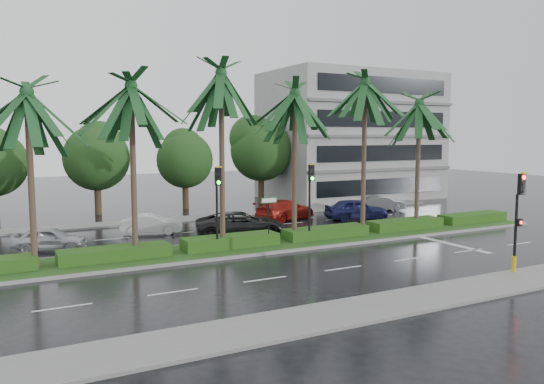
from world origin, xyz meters
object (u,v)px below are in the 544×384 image
car_white (151,224)px  car_blue (356,209)px  signal_median_left (218,196)px  street_sign (269,209)px  car_darkgrey (242,224)px  signal_near (518,218)px  car_grey (382,203)px  car_red (285,210)px  car_silver (50,239)px

car_white → car_blue: 14.57m
signal_median_left → street_sign: 3.13m
signal_median_left → car_darkgrey: (3.00, 3.74, -2.24)m
signal_near → car_grey: 19.95m
car_darkgrey → signal_median_left: bearing=158.1°
signal_median_left → car_blue: bearing=24.2°
signal_near → car_red: 18.11m
signal_near → street_sign: 12.11m
signal_near → car_grey: (7.60, 18.35, -1.89)m
street_sign → car_silver: (-10.50, 4.79, -1.49)m
street_sign → car_grey: bearing=30.1°
signal_near → car_white: bearing=124.2°
signal_near → car_red: (-1.50, 17.96, -1.77)m
signal_near → car_darkgrey: bearing=117.5°
car_blue → car_grey: bearing=-43.4°
car_grey → street_sign: bearing=131.2°
signal_near → car_blue: 15.92m
car_darkgrey → street_sign: bearing=-163.1°
car_red → street_sign: bearing=124.5°
car_darkgrey → car_blue: size_ratio=1.21×
car_red → car_grey: bearing=-108.8°
signal_median_left → car_white: size_ratio=1.18×
signal_near → car_darkgrey: (-7.00, 13.42, -1.74)m
signal_median_left → car_blue: signal_median_left is taller
street_sign → car_grey: 16.95m
signal_near → car_white: (-11.50, 16.94, -1.90)m
street_sign → car_blue: bearing=29.5°
signal_median_left → car_red: size_ratio=0.87×
street_sign → car_silver: 11.64m
signal_median_left → car_darkgrey: 5.29m
signal_near → car_silver: bearing=140.0°
signal_median_left → car_silver: signal_median_left is taller
car_red → car_white: bearing=74.6°
signal_median_left → car_darkgrey: bearing=51.2°
car_red → car_darkgrey: bearing=108.3°
car_red → car_blue: size_ratio=1.12×
car_white → car_darkgrey: 5.71m
car_white → car_silver: bearing=130.7°
signal_near → signal_median_left: bearing=135.9°
car_blue → street_sign: bearing=134.7°
car_white → car_red: (10.00, 1.02, 0.12)m
car_silver → car_blue: car_blue is taller
car_grey → car_blue: bearing=132.4°
signal_near → car_darkgrey: 15.24m
car_white → car_red: size_ratio=0.73×
car_silver → car_red: car_red is taller
signal_near → car_white: size_ratio=1.18×
car_blue → car_darkgrey: bearing=117.1°
street_sign → car_red: (5.50, 8.09, -1.39)m
car_grey → car_red: bearing=103.5°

